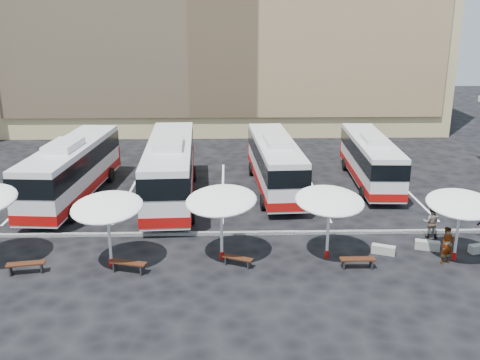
{
  "coord_description": "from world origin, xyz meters",
  "views": [
    {
      "loc": [
        0.29,
        -25.24,
        10.98
      ],
      "look_at": [
        1.0,
        3.0,
        2.2
      ],
      "focal_mm": 40.0,
      "sensor_mm": 36.0,
      "label": 1
    }
  ],
  "objects_px": {
    "bus_1": "(170,167)",
    "passenger_0": "(447,245)",
    "bus_2": "(275,162)",
    "passenger_1": "(431,222)",
    "sunshade_2": "(221,201)",
    "wood_bench_0": "(26,265)",
    "conc_bench_0": "(383,250)",
    "bus_0": "(72,168)",
    "wood_bench_1": "(129,264)",
    "bus_3": "(370,158)",
    "conc_bench_1": "(427,245)",
    "wood_bench_2": "(238,259)",
    "sunshade_3": "(330,201)",
    "sunshade_4": "(461,204)",
    "conc_bench_2": "(480,248)",
    "sunshade_1": "(107,207)",
    "wood_bench_3": "(357,261)"
  },
  "relations": [
    {
      "from": "bus_0",
      "to": "wood_bench_2",
      "type": "xyz_separation_m",
      "value": [
        9.96,
        -9.63,
        -1.63
      ]
    },
    {
      "from": "wood_bench_0",
      "to": "passenger_1",
      "type": "relative_size",
      "value": 1.01
    },
    {
      "from": "sunshade_1",
      "to": "conc_bench_2",
      "type": "bearing_deg",
      "value": 3.29
    },
    {
      "from": "wood_bench_2",
      "to": "passenger_0",
      "type": "bearing_deg",
      "value": 0.46
    },
    {
      "from": "wood_bench_0",
      "to": "wood_bench_3",
      "type": "relative_size",
      "value": 1.06
    },
    {
      "from": "wood_bench_0",
      "to": "conc_bench_1",
      "type": "relative_size",
      "value": 1.46
    },
    {
      "from": "sunshade_4",
      "to": "conc_bench_2",
      "type": "height_order",
      "value": "sunshade_4"
    },
    {
      "from": "bus_2",
      "to": "passenger_1",
      "type": "xyz_separation_m",
      "value": [
        7.31,
        -8.15,
        -1.02
      ]
    },
    {
      "from": "bus_1",
      "to": "passenger_0",
      "type": "distance_m",
      "value": 16.44
    },
    {
      "from": "conc_bench_0",
      "to": "conc_bench_2",
      "type": "bearing_deg",
      "value": 0.26
    },
    {
      "from": "passenger_0",
      "to": "passenger_1",
      "type": "xyz_separation_m",
      "value": [
        0.37,
        2.93,
        -0.05
      ]
    },
    {
      "from": "sunshade_2",
      "to": "wood_bench_0",
      "type": "relative_size",
      "value": 2.56
    },
    {
      "from": "sunshade_3",
      "to": "wood_bench_2",
      "type": "distance_m",
      "value": 4.95
    },
    {
      "from": "bus_0",
      "to": "conc_bench_2",
      "type": "relative_size",
      "value": 11.22
    },
    {
      "from": "bus_2",
      "to": "passenger_1",
      "type": "bearing_deg",
      "value": -51.15
    },
    {
      "from": "sunshade_2",
      "to": "sunshade_3",
      "type": "xyz_separation_m",
      "value": [
        4.95,
        0.03,
        -0.07
      ]
    },
    {
      "from": "bus_2",
      "to": "sunshade_1",
      "type": "bearing_deg",
      "value": -130.43
    },
    {
      "from": "bus_2",
      "to": "passenger_1",
      "type": "height_order",
      "value": "bus_2"
    },
    {
      "from": "sunshade_3",
      "to": "passenger_0",
      "type": "xyz_separation_m",
      "value": [
        5.37,
        -0.69,
        -1.95
      ]
    },
    {
      "from": "sunshade_4",
      "to": "conc_bench_0",
      "type": "distance_m",
      "value": 4.1
    },
    {
      "from": "bus_3",
      "to": "conc_bench_1",
      "type": "distance_m",
      "value": 10.88
    },
    {
      "from": "bus_3",
      "to": "conc_bench_2",
      "type": "bearing_deg",
      "value": -74.7
    },
    {
      "from": "sunshade_2",
      "to": "conc_bench_1",
      "type": "bearing_deg",
      "value": 4.71
    },
    {
      "from": "wood_bench_1",
      "to": "bus_2",
      "type": "bearing_deg",
      "value": 57.26
    },
    {
      "from": "sunshade_2",
      "to": "passenger_0",
      "type": "xyz_separation_m",
      "value": [
        10.32,
        -0.66,
        -2.02
      ]
    },
    {
      "from": "bus_2",
      "to": "sunshade_2",
      "type": "bearing_deg",
      "value": -111.0
    },
    {
      "from": "wood_bench_1",
      "to": "passenger_1",
      "type": "height_order",
      "value": "passenger_1"
    },
    {
      "from": "sunshade_2",
      "to": "wood_bench_0",
      "type": "distance_m",
      "value": 9.09
    },
    {
      "from": "wood_bench_3",
      "to": "conc_bench_1",
      "type": "distance_m",
      "value": 4.35
    },
    {
      "from": "bus_1",
      "to": "conc_bench_1",
      "type": "relative_size",
      "value": 11.03
    },
    {
      "from": "wood_bench_3",
      "to": "conc_bench_1",
      "type": "relative_size",
      "value": 1.37
    },
    {
      "from": "sunshade_2",
      "to": "passenger_0",
      "type": "relative_size",
      "value": 2.45
    },
    {
      "from": "conc_bench_0",
      "to": "passenger_0",
      "type": "relative_size",
      "value": 0.63
    },
    {
      "from": "bus_3",
      "to": "passenger_0",
      "type": "relative_size",
      "value": 6.16
    },
    {
      "from": "sunshade_2",
      "to": "passenger_1",
      "type": "bearing_deg",
      "value": 11.98
    },
    {
      "from": "sunshade_3",
      "to": "wood_bench_0",
      "type": "height_order",
      "value": "sunshade_3"
    },
    {
      "from": "conc_bench_0",
      "to": "bus_0",
      "type": "bearing_deg",
      "value": 153.39
    },
    {
      "from": "sunshade_1",
      "to": "sunshade_3",
      "type": "distance_m",
      "value": 9.99
    },
    {
      "from": "sunshade_2",
      "to": "passenger_1",
      "type": "height_order",
      "value": "sunshade_2"
    },
    {
      "from": "bus_3",
      "to": "sunshade_4",
      "type": "height_order",
      "value": "bus_3"
    },
    {
      "from": "wood_bench_3",
      "to": "bus_0",
      "type": "bearing_deg",
      "value": 146.92
    },
    {
      "from": "bus_2",
      "to": "wood_bench_2",
      "type": "xyz_separation_m",
      "value": [
        -2.63,
        -11.15,
        -1.52
      ]
    },
    {
      "from": "bus_0",
      "to": "passenger_0",
      "type": "distance_m",
      "value": 21.78
    },
    {
      "from": "bus_0",
      "to": "wood_bench_1",
      "type": "xyz_separation_m",
      "value": [
        5.1,
        -10.13,
        -1.58
      ]
    },
    {
      "from": "bus_1",
      "to": "sunshade_2",
      "type": "distance_m",
      "value": 9.24
    },
    {
      "from": "bus_0",
      "to": "passenger_0",
      "type": "height_order",
      "value": "bus_0"
    },
    {
      "from": "bus_2",
      "to": "wood_bench_1",
      "type": "xyz_separation_m",
      "value": [
        -7.49,
        -11.65,
        -1.47
      ]
    },
    {
      "from": "bus_0",
      "to": "wood_bench_1",
      "type": "bearing_deg",
      "value": -58.71
    },
    {
      "from": "bus_2",
      "to": "conc_bench_0",
      "type": "bearing_deg",
      "value": -69.51
    },
    {
      "from": "wood_bench_0",
      "to": "conc_bench_0",
      "type": "distance_m",
      "value": 16.46
    }
  ]
}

